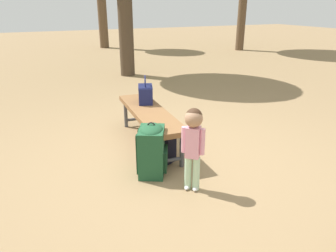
{
  "coord_description": "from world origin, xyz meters",
  "views": [
    {
      "loc": [
        2.93,
        -1.45,
        1.68
      ],
      "look_at": [
        0.04,
        -0.13,
        0.45
      ],
      "focal_mm": 33.75,
      "sensor_mm": 36.0,
      "label": 1
    }
  ],
  "objects_px": {
    "park_bench": "(150,115)",
    "child_standing": "(193,137)",
    "handbag": "(145,93)",
    "backpack_large": "(152,148)",
    "backpack_small": "(165,146)"
  },
  "relations": [
    {
      "from": "handbag",
      "to": "child_standing",
      "type": "height_order",
      "value": "child_standing"
    },
    {
      "from": "backpack_large",
      "to": "backpack_small",
      "type": "height_order",
      "value": "backpack_large"
    },
    {
      "from": "backpack_small",
      "to": "child_standing",
      "type": "bearing_deg",
      "value": -0.68
    },
    {
      "from": "park_bench",
      "to": "backpack_small",
      "type": "distance_m",
      "value": 0.55
    },
    {
      "from": "handbag",
      "to": "park_bench",
      "type": "bearing_deg",
      "value": -13.54
    },
    {
      "from": "handbag",
      "to": "child_standing",
      "type": "relative_size",
      "value": 0.45
    },
    {
      "from": "park_bench",
      "to": "handbag",
      "type": "xyz_separation_m",
      "value": [
        -0.35,
        0.08,
        0.18
      ]
    },
    {
      "from": "park_bench",
      "to": "child_standing",
      "type": "height_order",
      "value": "child_standing"
    },
    {
      "from": "handbag",
      "to": "backpack_large",
      "type": "xyz_separation_m",
      "value": [
        1.07,
        -0.34,
        -0.29
      ]
    },
    {
      "from": "handbag",
      "to": "backpack_small",
      "type": "relative_size",
      "value": 1.03
    },
    {
      "from": "child_standing",
      "to": "backpack_small",
      "type": "relative_size",
      "value": 2.3
    },
    {
      "from": "park_bench",
      "to": "child_standing",
      "type": "distance_m",
      "value": 1.16
    },
    {
      "from": "child_standing",
      "to": "backpack_large",
      "type": "bearing_deg",
      "value": -151.74
    },
    {
      "from": "park_bench",
      "to": "handbag",
      "type": "distance_m",
      "value": 0.41
    },
    {
      "from": "backpack_large",
      "to": "child_standing",
      "type": "bearing_deg",
      "value": 28.26
    }
  ]
}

